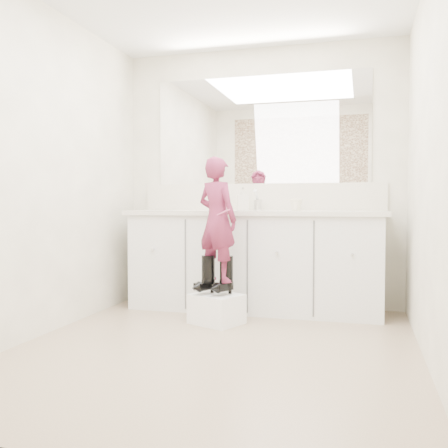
% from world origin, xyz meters
% --- Properties ---
extents(floor, '(3.00, 3.00, 0.00)m').
position_xyz_m(floor, '(0.00, 0.00, 0.00)').
color(floor, '#897059').
rests_on(floor, ground).
extents(wall_back, '(2.60, 0.00, 2.60)m').
position_xyz_m(wall_back, '(0.00, 1.50, 1.20)').
color(wall_back, '#BDB6A1').
rests_on(wall_back, floor).
extents(wall_front, '(2.60, 0.00, 2.60)m').
position_xyz_m(wall_front, '(0.00, -1.50, 1.20)').
color(wall_front, '#BDB6A1').
rests_on(wall_front, floor).
extents(wall_left, '(0.00, 3.00, 3.00)m').
position_xyz_m(wall_left, '(-1.30, 0.00, 1.20)').
color(wall_left, '#BDB6A1').
rests_on(wall_left, floor).
extents(wall_right, '(0.00, 3.00, 3.00)m').
position_xyz_m(wall_right, '(1.30, 0.00, 1.20)').
color(wall_right, '#BDB6A1').
rests_on(wall_right, floor).
extents(vanity_cabinet, '(2.20, 0.55, 0.85)m').
position_xyz_m(vanity_cabinet, '(0.00, 1.23, 0.42)').
color(vanity_cabinet, silver).
rests_on(vanity_cabinet, floor).
extents(countertop, '(2.28, 0.58, 0.04)m').
position_xyz_m(countertop, '(0.00, 1.21, 0.87)').
color(countertop, beige).
rests_on(countertop, vanity_cabinet).
extents(backsplash, '(2.28, 0.03, 0.25)m').
position_xyz_m(backsplash, '(0.00, 1.49, 1.02)').
color(backsplash, beige).
rests_on(backsplash, countertop).
extents(mirror, '(2.00, 0.02, 1.00)m').
position_xyz_m(mirror, '(0.00, 1.49, 1.64)').
color(mirror, white).
rests_on(mirror, wall_back).
extents(dot_panel, '(2.00, 0.01, 1.20)m').
position_xyz_m(dot_panel, '(0.00, -1.49, 1.65)').
color(dot_panel, '#472819').
rests_on(dot_panel, wall_front).
extents(faucet, '(0.08, 0.08, 0.10)m').
position_xyz_m(faucet, '(0.00, 1.38, 0.94)').
color(faucet, silver).
rests_on(faucet, countertop).
extents(cup, '(0.15, 0.15, 0.10)m').
position_xyz_m(cup, '(0.36, 1.30, 0.94)').
color(cup, beige).
rests_on(cup, countertop).
extents(soap_bottle, '(0.12, 0.12, 0.21)m').
position_xyz_m(soap_bottle, '(-0.11, 1.25, 0.99)').
color(soap_bottle, beige).
rests_on(soap_bottle, countertop).
extents(step_stool, '(0.46, 0.43, 0.23)m').
position_xyz_m(step_stool, '(-0.18, 0.65, 0.12)').
color(step_stool, white).
rests_on(step_stool, floor).
extents(boot_left, '(0.19, 0.23, 0.31)m').
position_xyz_m(boot_left, '(-0.26, 0.67, 0.39)').
color(boot_left, black).
rests_on(boot_left, step_stool).
extents(boot_right, '(0.19, 0.23, 0.31)m').
position_xyz_m(boot_right, '(-0.11, 0.67, 0.39)').
color(boot_right, black).
rests_on(boot_right, step_stool).
extents(toddler, '(0.42, 0.36, 0.99)m').
position_xyz_m(toddler, '(-0.18, 0.67, 0.83)').
color(toddler, '#B03665').
rests_on(toddler, step_stool).
extents(toothbrush, '(0.13, 0.07, 0.06)m').
position_xyz_m(toothbrush, '(-0.11, 0.59, 0.88)').
color(toothbrush, '#D05081').
rests_on(toothbrush, toddler).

